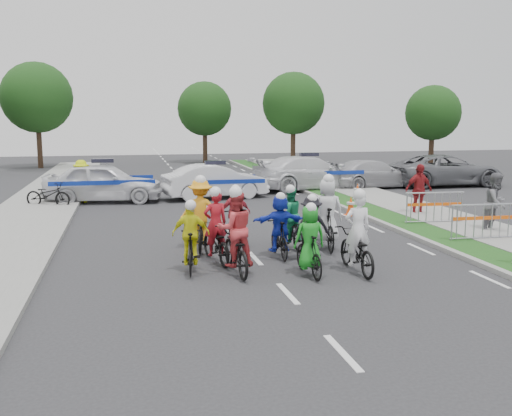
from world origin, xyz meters
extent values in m
plane|color=#28282B|center=(0.00, 0.00, 0.00)|extent=(90.00, 90.00, 0.00)
cube|color=gray|center=(5.10, 5.00, 0.06)|extent=(0.20, 60.00, 0.12)
cube|color=#163F14|center=(5.80, 5.00, 0.06)|extent=(1.20, 60.00, 0.11)
cube|color=gray|center=(7.60, 5.00, 0.07)|extent=(2.40, 60.00, 0.13)
imported|color=black|center=(1.98, 1.23, 0.50)|extent=(0.67, 1.91, 1.00)
imported|color=white|center=(1.98, 1.18, 1.01)|extent=(0.61, 0.40, 1.67)
sphere|color=white|center=(1.98, 1.13, 1.80)|extent=(0.29, 0.29, 0.29)
imported|color=black|center=(0.84, 1.20, 0.48)|extent=(0.52, 1.61, 0.96)
imported|color=#1A9222|center=(0.84, 1.15, 0.90)|extent=(0.72, 0.49, 1.44)
sphere|color=white|center=(0.84, 1.10, 1.55)|extent=(0.25, 0.25, 0.25)
imported|color=black|center=(-0.74, 1.78, 0.52)|extent=(0.82, 2.02, 1.04)
imported|color=#CF393E|center=(-0.74, 1.73, 1.05)|extent=(0.88, 0.71, 1.73)
sphere|color=white|center=(-0.74, 1.68, 1.87)|extent=(0.30, 0.30, 0.30)
imported|color=black|center=(-1.71, 2.13, 0.48)|extent=(0.68, 1.66, 0.97)
imported|color=yellow|center=(-1.71, 2.08, 0.91)|extent=(0.89, 0.47, 1.45)
sphere|color=white|center=(-1.71, 2.03, 1.57)|extent=(0.25, 0.25, 0.25)
imported|color=black|center=(1.26, 2.40, 0.44)|extent=(0.75, 1.71, 0.87)
imported|color=black|center=(1.26, 2.35, 0.91)|extent=(0.99, 0.63, 1.46)
sphere|color=white|center=(1.26, 2.30, 1.57)|extent=(0.25, 0.25, 0.25)
imported|color=black|center=(0.64, 3.01, 0.48)|extent=(0.47, 1.61, 0.96)
imported|color=#1A30C5|center=(0.64, 2.96, 0.90)|extent=(1.34, 0.44, 1.44)
sphere|color=white|center=(0.64, 2.91, 1.56)|extent=(0.25, 0.25, 0.25)
imported|color=black|center=(-1.02, 2.88, 0.49)|extent=(0.95, 1.93, 0.97)
imported|color=#B01621|center=(-1.02, 2.83, 0.99)|extent=(0.65, 0.48, 1.62)
sphere|color=white|center=(-1.02, 2.78, 1.75)|extent=(0.28, 0.28, 0.28)
imported|color=black|center=(2.12, 3.65, 0.58)|extent=(0.81, 2.00, 1.17)
imported|color=silver|center=(2.12, 3.60, 1.06)|extent=(0.93, 0.67, 1.75)
sphere|color=white|center=(2.12, 3.55, 1.89)|extent=(0.30, 0.30, 0.30)
imported|color=black|center=(1.17, 3.98, 0.45)|extent=(0.88, 1.79, 0.90)
imported|color=#1A9158|center=(1.17, 3.93, 0.93)|extent=(0.81, 0.68, 1.50)
sphere|color=white|center=(1.17, 3.88, 1.62)|extent=(0.26, 0.26, 0.26)
imported|color=black|center=(-0.20, 4.63, 0.49)|extent=(0.52, 1.64, 0.98)
imported|color=#C63749|center=(-0.20, 4.58, 0.91)|extent=(0.87, 0.39, 1.47)
sphere|color=white|center=(-0.20, 4.53, 1.59)|extent=(0.25, 0.25, 0.25)
imported|color=black|center=(-1.19, 4.35, 0.52)|extent=(1.02, 2.07, 1.04)
imported|color=#FFA31A|center=(-1.19, 4.30, 1.05)|extent=(1.21, 0.83, 1.73)
sphere|color=white|center=(-1.19, 4.25, 1.87)|extent=(0.30, 0.30, 0.30)
imported|color=silver|center=(-4.05, 13.95, 0.83)|extent=(5.11, 2.62, 1.66)
imported|color=silver|center=(0.70, 13.99, 0.75)|extent=(4.75, 2.34, 1.50)
imported|color=silver|center=(5.63, 15.89, 0.83)|extent=(6.06, 3.28, 1.67)
imported|color=#B3B2B7|center=(9.08, 15.99, 0.71)|extent=(5.08, 2.57, 1.41)
imported|color=slate|center=(13.13, 15.96, 0.81)|extent=(5.87, 2.78, 1.62)
imported|color=slate|center=(7.91, 4.49, 0.93)|extent=(1.14, 1.06, 1.87)
imported|color=maroon|center=(7.16, 7.88, 0.94)|extent=(1.15, 0.61, 1.88)
imported|color=#C4D90B|center=(-4.92, 13.97, 0.89)|extent=(1.25, 0.86, 1.78)
cube|color=#F24C0C|center=(4.80, 8.47, 0.01)|extent=(0.40, 0.40, 0.03)
cone|color=#F24C0C|center=(4.80, 8.47, 0.35)|extent=(0.36, 0.36, 0.70)
cylinder|color=silver|center=(4.80, 8.47, 0.45)|extent=(0.29, 0.29, 0.08)
cube|color=#F24C0C|center=(6.65, 12.23, 0.01)|extent=(0.40, 0.40, 0.03)
cone|color=#F24C0C|center=(6.65, 12.23, 0.35)|extent=(0.36, 0.36, 0.70)
cylinder|color=silver|center=(6.65, 12.23, 0.45)|extent=(0.29, 0.29, 0.08)
imported|color=black|center=(-6.15, 12.96, 0.50)|extent=(2.00, 1.38, 1.00)
cylinder|color=#382619|center=(9.00, 30.00, 1.62)|extent=(0.36, 0.36, 3.25)
sphere|color=#153D13|center=(9.00, 30.00, 4.55)|extent=(4.55, 4.55, 4.55)
cylinder|color=#382619|center=(18.00, 26.00, 1.38)|extent=(0.36, 0.36, 2.75)
sphere|color=#153D13|center=(18.00, 26.00, 3.85)|extent=(3.85, 3.85, 3.85)
cylinder|color=#382619|center=(-9.00, 32.00, 1.75)|extent=(0.36, 0.36, 3.50)
sphere|color=#153D13|center=(-9.00, 32.00, 4.90)|extent=(4.90, 4.90, 4.90)
cylinder|color=#382619|center=(3.00, 34.00, 1.50)|extent=(0.36, 0.36, 3.00)
sphere|color=#153D13|center=(3.00, 34.00, 4.20)|extent=(4.20, 4.20, 4.20)
camera|label=1|loc=(-3.09, -10.67, 3.52)|focal=40.00mm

